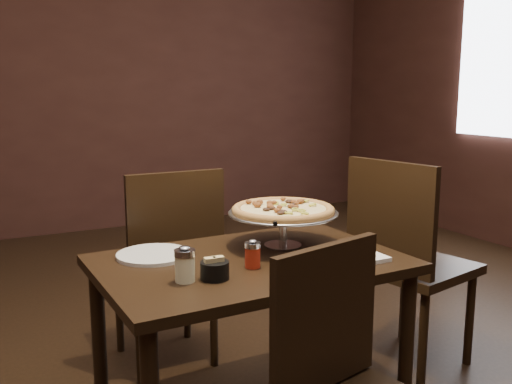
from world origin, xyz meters
name	(u,v)px	position (x,y,z in m)	size (l,w,h in m)	color
room	(275,55)	(0.06, 0.03, 1.40)	(6.04, 7.04, 2.84)	black
dining_table	(250,283)	(-0.03, 0.04, 0.59)	(1.10, 0.75, 0.68)	black
pizza_stand	(283,210)	(0.16, 0.13, 0.82)	(0.43, 0.43, 0.18)	#BABAC1
parmesan_shaker	(185,265)	(-0.32, -0.08, 0.73)	(0.07, 0.07, 0.12)	#FAF8C3
pepper_flake_shaker	(253,254)	(-0.06, -0.05, 0.72)	(0.06, 0.06, 0.10)	#9A170E
packet_caddy	(215,270)	(-0.23, -0.10, 0.71)	(0.09, 0.09, 0.07)	black
napkin_stack	(363,257)	(0.34, -0.15, 0.69)	(0.15, 0.15, 0.02)	white
plate_left	(154,255)	(-0.33, 0.24, 0.68)	(0.27, 0.27, 0.01)	silver
plate_near	(332,273)	(0.14, -0.23, 0.68)	(0.22, 0.22, 0.01)	silver
serving_spatula	(275,222)	(0.05, 0.00, 0.82)	(0.13, 0.13, 0.02)	#BABAC1
chair_far	(169,260)	(-0.12, 0.68, 0.51)	(0.44, 0.44, 0.94)	black
chair_side	(406,256)	(0.83, 0.16, 0.54)	(0.54, 0.54, 0.98)	black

